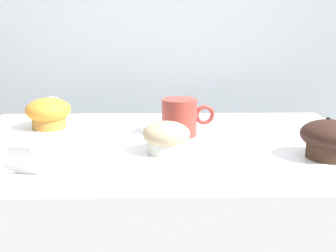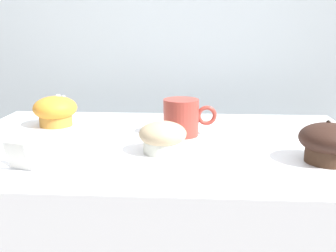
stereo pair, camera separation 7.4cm
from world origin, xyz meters
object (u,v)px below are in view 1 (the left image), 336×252
at_px(muffin_back_left, 328,138).
at_px(muffin_back_right, 165,137).
at_px(muffin_front_center, 47,113).
at_px(coffee_cup, 179,116).

height_order(muffin_back_left, muffin_back_right, muffin_back_left).
relative_size(muffin_front_center, muffin_back_right, 1.15).
height_order(muffin_front_center, coffee_cup, coffee_cup).
relative_size(muffin_back_left, coffee_cup, 0.89).
distance_m(muffin_front_center, muffin_back_left, 0.71).
distance_m(muffin_front_center, coffee_cup, 0.36).
bearing_deg(coffee_cup, muffin_back_right, -104.72).
bearing_deg(muffin_front_center, coffee_cup, -12.41).
xyz_separation_m(muffin_front_center, coffee_cup, (0.36, -0.08, 0.01)).
xyz_separation_m(muffin_back_left, muffin_back_right, (-0.34, 0.04, -0.01)).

